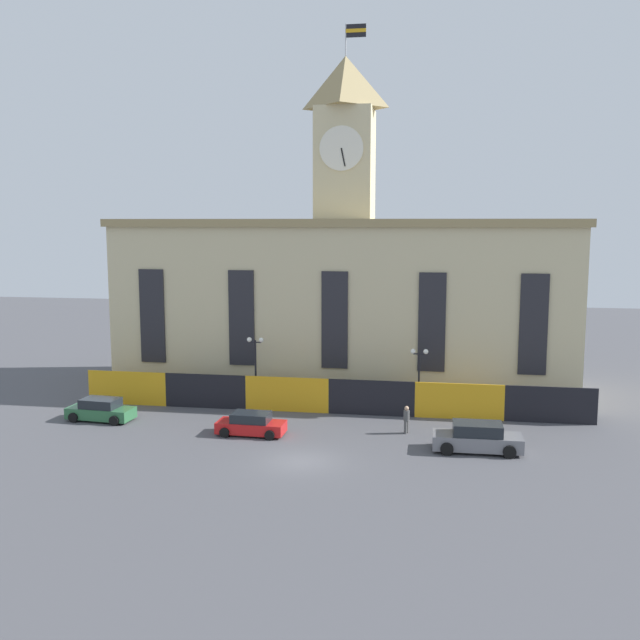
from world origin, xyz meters
TOP-DOWN VIEW (x-y plane):
  - ground_plane at (0.00, 0.00)m, footprint 160.00×160.00m
  - civic_building at (0.00, 19.13)m, footprint 36.60×11.83m
  - banner_fence at (0.00, 10.53)m, footprint 36.89×0.12m
  - street_lamp_right at (-5.58, 11.28)m, footprint 1.26×0.36m
  - street_lamp_far_right at (6.39, 11.28)m, footprint 1.26×0.36m
  - car_gray_pickup at (10.09, 3.52)m, footprint 5.32×2.40m
  - car_red_sedan at (-4.19, 4.62)m, footprint 4.45×2.24m
  - car_green_wagon at (-15.35, 6.16)m, footprint 4.73×2.43m
  - pedestrian at (5.74, 6.50)m, footprint 0.52×0.52m

SIDE VIEW (x-z plane):
  - ground_plane at x=0.00m, z-range 0.00..0.00m
  - car_red_sedan at x=-4.19m, z-range -0.05..1.40m
  - car_green_wagon at x=-15.35m, z-range -0.06..1.49m
  - car_gray_pickup at x=10.09m, z-range -0.07..1.68m
  - pedestrian at x=5.74m, z-range 0.08..1.91m
  - banner_fence at x=0.00m, z-range 0.00..2.54m
  - street_lamp_far_right at x=6.39m, z-range 1.10..5.87m
  - street_lamp_right at x=-5.58m, z-range 1.17..6.45m
  - civic_building at x=0.00m, z-range -6.93..22.14m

